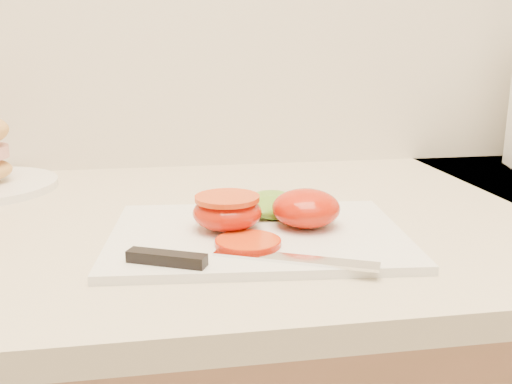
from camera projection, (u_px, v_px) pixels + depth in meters
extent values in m
cube|color=beige|center=(397.00, 216.00, 0.81)|extent=(3.92, 0.65, 0.03)
cube|color=silver|center=(257.00, 235.00, 0.67)|extent=(0.36, 0.28, 0.01)
ellipsoid|color=#B4220C|center=(306.00, 208.00, 0.68)|extent=(0.08, 0.08, 0.05)
ellipsoid|color=#B4220C|center=(227.00, 213.00, 0.67)|extent=(0.08, 0.08, 0.04)
cylinder|color=red|center=(227.00, 198.00, 0.66)|extent=(0.08, 0.08, 0.01)
cylinder|color=#CC4B0C|center=(248.00, 242.00, 0.62)|extent=(0.07, 0.07, 0.01)
ellipsoid|color=#5DA02A|center=(275.00, 204.00, 0.74)|extent=(0.12, 0.12, 0.02)
cube|color=silver|center=(295.00, 259.00, 0.58)|extent=(0.16, 0.09, 0.00)
cube|color=black|center=(167.00, 258.00, 0.57)|extent=(0.08, 0.05, 0.01)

